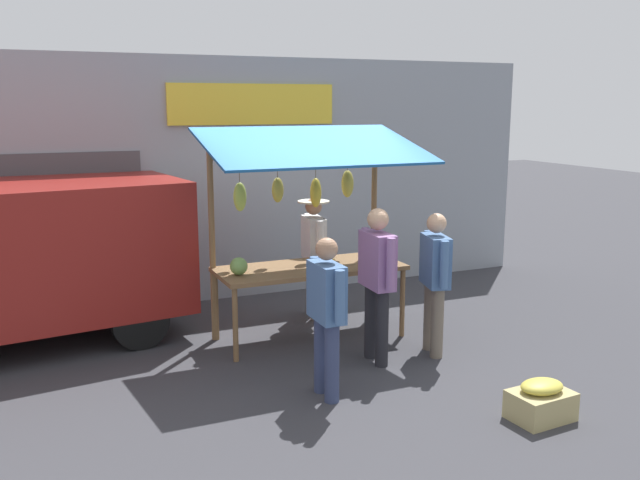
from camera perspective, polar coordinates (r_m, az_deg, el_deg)
ground_plane at (r=8.42m, az=-0.83°, el=-8.01°), size 40.00×40.00×0.00m
street_backdrop at (r=10.05m, az=-6.04°, el=5.02°), size 9.00×0.30×3.40m
market_stall at (r=8.06m, az=-1.03°, el=2.40°), size 2.50×1.46×2.50m
vendor_with_sunhat at (r=8.98m, az=-0.53°, el=-0.68°), size 0.41×0.67×1.57m
shopper_in_grey_tee at (r=7.76m, az=9.41°, el=-2.77°), size 0.34×0.67×1.59m
shopper_in_striped_shirt at (r=7.42m, az=4.71°, el=-2.78°), size 0.24×0.71×1.69m
shopper_with_ponytail at (r=6.53m, az=0.54°, el=-5.56°), size 0.22×0.67×1.55m
produce_crate_near at (r=6.62m, az=17.67°, el=-12.51°), size 0.56×0.43×0.37m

